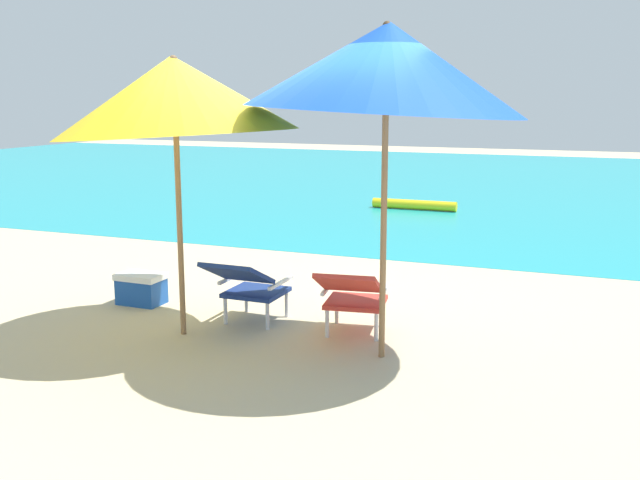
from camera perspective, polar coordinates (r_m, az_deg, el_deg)
The scene contains 8 objects.
ground_plane at distance 10.55m, azimuth 7.12°, elevation -0.45°, with size 40.00×40.00×0.00m, color #CCB78E.
ocean_band at distance 18.30m, azimuth 13.33°, elevation 4.30°, with size 40.00×18.00×0.01m, color teal.
swim_buoy at distance 13.85m, azimuth 7.36°, elevation 2.76°, with size 0.18×0.18×1.60m, color yellow.
lounge_chair_left at distance 6.81m, azimuth -5.68°, elevation -3.42°, with size 0.56×0.88×0.68m.
lounge_chair_right at distance 6.44m, azimuth 2.55°, elevation -4.23°, with size 0.66×0.94×0.68m.
beach_umbrella_left at distance 6.43m, azimuth -11.28°, elevation 10.99°, with size 2.45×2.42×2.51m.
beach_umbrella_right at distance 5.75m, azimuth 5.20°, elevation 13.28°, with size 2.85×2.84×2.73m.
cooler_box at distance 7.77m, azimuth -13.77°, elevation -3.68°, with size 0.48×0.33×0.32m.
Camera 1 is at (2.51, -6.02, 2.12)m, focal length 41.01 mm.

